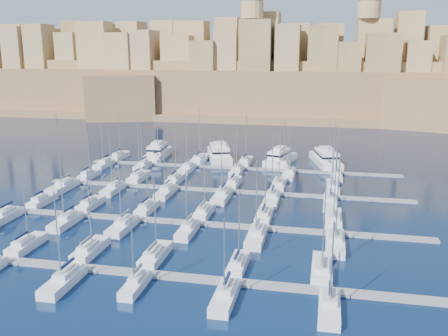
% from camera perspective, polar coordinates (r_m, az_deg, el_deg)
% --- Properties ---
extents(ground, '(600.00, 600.00, 0.00)m').
position_cam_1_polar(ground, '(103.99, -1.34, -4.22)').
color(ground, black).
rests_on(ground, ground).
extents(pontoon_near, '(84.00, 2.00, 0.40)m').
position_cam_1_polar(pontoon_near, '(73.53, -7.50, -12.02)').
color(pontoon_near, slate).
rests_on(pontoon_near, ground).
extents(pontoon_mid_near, '(84.00, 2.00, 0.40)m').
position_cam_1_polar(pontoon_mid_near, '(92.92, -3.03, -6.32)').
color(pontoon_mid_near, slate).
rests_on(pontoon_mid_near, ground).
extents(pontoon_mid_far, '(84.00, 2.00, 0.40)m').
position_cam_1_polar(pontoon_mid_far, '(113.26, -0.19, -2.60)').
color(pontoon_mid_far, slate).
rests_on(pontoon_mid_far, ground).
extents(pontoon_far, '(84.00, 2.00, 0.40)m').
position_cam_1_polar(pontoon_far, '(134.13, 1.77, -0.03)').
color(pontoon_far, slate).
rests_on(pontoon_far, ground).
extents(sailboat_1, '(2.59, 8.64, 12.43)m').
position_cam_1_polar(sailboat_1, '(87.99, -21.64, -8.12)').
color(sailboat_1, silver).
rests_on(sailboat_1, ground).
extents(sailboat_2, '(2.74, 9.12, 14.02)m').
position_cam_1_polar(sailboat_2, '(82.79, -15.03, -8.96)').
color(sailboat_2, silver).
rests_on(sailboat_2, ground).
extents(sailboat_3, '(2.74, 9.13, 12.49)m').
position_cam_1_polar(sailboat_3, '(78.71, -7.86, -9.82)').
color(sailboat_3, silver).
rests_on(sailboat_3, ground).
extents(sailboat_4, '(2.40, 8.01, 12.23)m').
position_cam_1_polar(sailboat_4, '(75.08, 1.64, -10.90)').
color(sailboat_4, silver).
rests_on(sailboat_4, ground).
extents(sailboat_5, '(2.90, 9.67, 14.08)m').
position_cam_1_polar(sailboat_5, '(74.86, 11.12, -11.22)').
color(sailboat_5, silver).
rests_on(sailboat_5, ground).
extents(sailboat_8, '(2.74, 9.15, 14.03)m').
position_cam_1_polar(sailboat_8, '(73.43, -17.86, -12.17)').
color(sailboat_8, silver).
rests_on(sailboat_8, ground).
extents(sailboat_9, '(2.16, 7.19, 10.60)m').
position_cam_1_polar(sailboat_9, '(70.10, -10.10, -13.02)').
color(sailboat_9, silver).
rests_on(sailboat_9, ground).
extents(sailboat_10, '(2.62, 8.72, 11.80)m').
position_cam_1_polar(sailboat_10, '(66.13, 0.13, -14.49)').
color(sailboat_10, silver).
rests_on(sailboat_10, ground).
extents(sailboat_11, '(2.62, 8.75, 12.43)m').
position_cam_1_polar(sailboat_11, '(65.06, 11.94, -15.31)').
color(sailboat_11, silver).
rests_on(sailboat_11, ground).
extents(sailboat_12, '(2.50, 8.34, 12.73)m').
position_cam_1_polar(sailboat_12, '(110.82, -20.10, -3.55)').
color(sailboat_12, silver).
rests_on(sailboat_12, ground).
extents(sailboat_13, '(2.58, 8.60, 12.70)m').
position_cam_1_polar(sailboat_13, '(105.67, -15.01, -3.99)').
color(sailboat_13, silver).
rests_on(sailboat_13, ground).
extents(sailboat_14, '(2.55, 8.49, 13.25)m').
position_cam_1_polar(sailboat_14, '(100.82, -8.78, -4.53)').
color(sailboat_14, silver).
rests_on(sailboat_14, ground).
extents(sailboat_15, '(2.64, 8.80, 13.30)m').
position_cam_1_polar(sailboat_15, '(97.59, -2.28, -4.99)').
color(sailboat_15, silver).
rests_on(sailboat_15, ground).
extents(sailboat_16, '(2.80, 9.33, 13.27)m').
position_cam_1_polar(sailboat_16, '(95.78, 4.65, -5.39)').
color(sailboat_16, silver).
rests_on(sailboat_16, ground).
extents(sailboat_17, '(3.00, 9.99, 14.19)m').
position_cam_1_polar(sailboat_17, '(95.47, 12.39, -5.73)').
color(sailboat_17, silver).
rests_on(sailboat_17, ground).
extents(sailboat_18, '(2.96, 9.86, 14.76)m').
position_cam_1_polar(sailboat_18, '(103.14, -24.00, -5.15)').
color(sailboat_18, silver).
rests_on(sailboat_18, ground).
extents(sailboat_19, '(2.70, 9.01, 14.81)m').
position_cam_1_polar(sailboat_19, '(96.69, -17.63, -5.82)').
color(sailboat_19, silver).
rests_on(sailboat_19, ground).
extents(sailboat_20, '(2.86, 9.55, 15.53)m').
position_cam_1_polar(sailboat_20, '(91.59, -11.50, -6.52)').
color(sailboat_20, silver).
rests_on(sailboat_20, ground).
extents(sailboat_21, '(2.52, 8.39, 11.77)m').
position_cam_1_polar(sailboat_21, '(88.26, -4.17, -7.08)').
color(sailboat_21, silver).
rests_on(sailboat_21, ground).
extents(sailboat_22, '(2.88, 9.59, 14.40)m').
position_cam_1_polar(sailboat_22, '(85.32, 3.73, -7.80)').
color(sailboat_22, silver).
rests_on(sailboat_22, ground).
extents(sailboat_23, '(3.04, 10.14, 15.42)m').
position_cam_1_polar(sailboat_23, '(84.39, 12.58, -8.35)').
color(sailboat_23, silver).
rests_on(sailboat_23, ground).
extents(sailboat_24, '(2.45, 8.18, 12.38)m').
position_cam_1_polar(sailboat_24, '(129.32, -15.18, -0.79)').
color(sailboat_24, silver).
rests_on(sailboat_24, ground).
extents(sailboat_25, '(2.90, 9.67, 15.21)m').
position_cam_1_polar(sailboat_25, '(124.70, -9.72, -1.01)').
color(sailboat_25, silver).
rests_on(sailboat_25, ground).
extents(sailboat_26, '(2.73, 9.09, 13.53)m').
position_cam_1_polar(sailboat_26, '(121.34, -5.58, -1.30)').
color(sailboat_26, silver).
rests_on(sailboat_26, ground).
extents(sailboat_27, '(2.64, 8.78, 12.66)m').
position_cam_1_polar(sailboat_27, '(117.80, 1.11, -1.70)').
color(sailboat_27, silver).
rests_on(sailboat_27, ground).
extents(sailboat_28, '(2.90, 9.65, 15.07)m').
position_cam_1_polar(sailboat_28, '(116.77, 6.29, -1.90)').
color(sailboat_28, silver).
rests_on(sailboat_28, ground).
extents(sailboat_29, '(3.05, 10.17, 16.81)m').
position_cam_1_polar(sailboat_29, '(116.56, 12.29, -2.16)').
color(sailboat_29, silver).
rests_on(sailboat_29, ground).
extents(sailboat_30, '(3.13, 10.43, 17.79)m').
position_cam_1_polar(sailboat_30, '(120.32, -17.92, -2.02)').
color(sailboat_30, silver).
rests_on(sailboat_30, ground).
extents(sailboat_31, '(2.69, 8.96, 13.77)m').
position_cam_1_polar(sailboat_31, '(115.56, -12.53, -2.33)').
color(sailboat_31, silver).
rests_on(sailboat_31, ground).
extents(sailboat_32, '(2.73, 9.09, 14.28)m').
position_cam_1_polar(sailboat_32, '(111.05, -6.66, -2.74)').
color(sailboat_32, silver).
rests_on(sailboat_32, ground).
extents(sailboat_33, '(2.99, 9.98, 14.16)m').
position_cam_1_polar(sailboat_33, '(107.37, -0.21, -3.22)').
color(sailboat_33, silver).
rests_on(sailboat_33, ground).
extents(sailboat_34, '(2.95, 9.85, 14.85)m').
position_cam_1_polar(sailboat_34, '(105.80, 5.51, -3.54)').
color(sailboat_34, silver).
rests_on(sailboat_34, ground).
extents(sailboat_35, '(2.83, 9.44, 13.62)m').
position_cam_1_polar(sailboat_35, '(105.46, 12.05, -3.85)').
color(sailboat_35, silver).
rests_on(sailboat_35, ground).
extents(sailboat_36, '(2.82, 9.39, 14.22)m').
position_cam_1_polar(sailboat_36, '(149.82, -11.85, 1.36)').
color(sailboat_36, silver).
rests_on(sailboat_36, ground).
extents(sailboat_37, '(2.72, 9.08, 13.29)m').
position_cam_1_polar(sailboat_37, '(145.39, -7.60, 1.15)').
color(sailboat_37, silver).
rests_on(sailboat_37, ground).
extents(sailboat_38, '(3.14, 10.46, 15.20)m').
position_cam_1_polar(sailboat_38, '(142.46, -2.83, 1.01)').
color(sailboat_38, silver).
rests_on(sailboat_38, ground).
extents(sailboat_39, '(2.95, 9.83, 14.57)m').
position_cam_1_polar(sailboat_39, '(139.45, 2.47, 0.73)').
color(sailboat_39, silver).
rests_on(sailboat_39, ground).
extents(sailboat_40, '(2.83, 9.43, 13.09)m').
position_cam_1_polar(sailboat_40, '(137.99, 6.81, 0.50)').
color(sailboat_40, silver).
rests_on(sailboat_40, ground).
extents(sailboat_41, '(2.62, 8.72, 14.45)m').
position_cam_1_polar(sailboat_41, '(137.19, 11.86, 0.23)').
color(sailboat_41, silver).
rests_on(sailboat_41, ground).
extents(sailboat_42, '(2.65, 8.83, 13.22)m').
position_cam_1_polar(sailboat_42, '(140.13, -13.56, 0.41)').
color(sailboat_42, silver).
rests_on(sailboat_42, ground).
extents(sailboat_43, '(2.47, 8.22, 12.37)m').
position_cam_1_polar(sailboat_43, '(136.07, -9.28, 0.22)').
color(sailboat_43, silver).
rests_on(sailboat_43, ground).
extents(sailboat_44, '(2.73, 9.11, 14.34)m').
position_cam_1_polar(sailboat_44, '(131.73, -4.25, -0.07)').
color(sailboat_44, silver).
rests_on(sailboat_44, ground).
extents(sailboat_45, '(2.70, 9.00, 11.99)m').
position_cam_1_polar(sailboat_45, '(128.81, 1.47, -0.36)').
color(sailboat_45, silver).
rests_on(sailboat_45, ground).
extents(sailboat_46, '(2.94, 9.79, 13.72)m').
position_cam_1_polar(sailboat_46, '(126.79, 7.41, -0.69)').
color(sailboat_46, silver).
rests_on(sailboat_46, ground).
extents(sailboat_47, '(2.83, 9.44, 14.35)m').
position_cam_1_polar(sailboat_47, '(126.67, 12.71, -0.93)').
color(sailboat_47, silver).
rests_on(sailboat_47, ground).
extents(motor_yacht_a, '(5.91, 16.05, 5.25)m').
position_cam_1_polar(motor_yacht_a, '(148.90, -7.56, 1.84)').
color(motor_yacht_a, silver).
rests_on(motor_yacht_a, ground).
extents(motor_yacht_b, '(11.40, 20.50, 5.25)m').
position_cam_1_polar(motor_yacht_b, '(145.77, -0.54, 1.71)').
color(motor_yacht_b, silver).
rests_on(motor_yacht_b, ground).
extents(motor_yacht_c, '(8.58, 15.37, 5.25)m').
position_cam_1_polar(motor_yacht_c, '(140.79, 6.42, 1.19)').
color(motor_yacht_c, silver).
rests_on(motor_yacht_c, ground).
extents(motor_yacht_d, '(9.75, 19.15, 5.25)m').
position_cam_1_polar(motor_yacht_d, '(141.93, 11.57, 1.10)').
color(motor_yacht_d, silver).
rests_on(motor_yacht_d, ground).
extents(fortified_city, '(460.00, 108.95, 59.52)m').
position_cam_1_polar(fortified_city, '(253.22, 6.72, 9.68)').
color(fortified_city, brown).
rests_on(fortified_city, ground).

